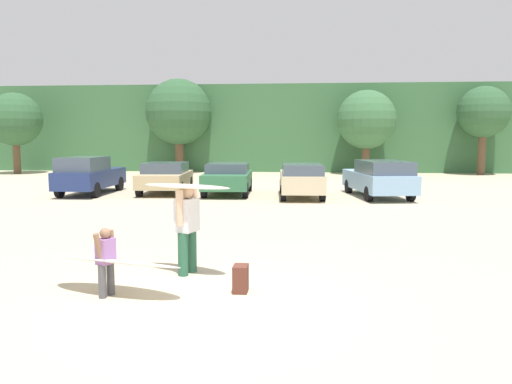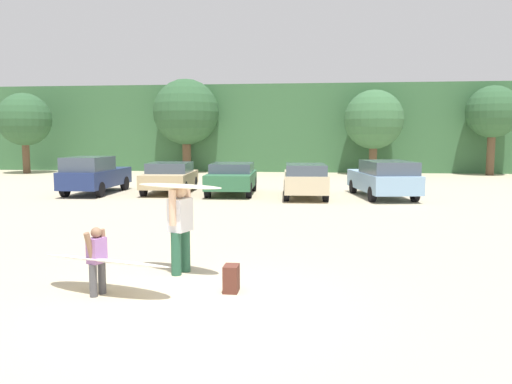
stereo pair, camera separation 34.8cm
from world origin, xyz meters
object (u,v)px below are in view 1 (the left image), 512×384
Objects in this scene: parked_car_sky_blue at (379,178)px; person_adult at (187,224)px; parked_car_champagne at (301,179)px; surfboard_white at (115,261)px; parked_car_forest_green at (228,177)px; parked_car_tan at (165,177)px; person_child at (106,258)px; parked_car_navy at (89,175)px; backpack_dropped at (241,279)px; surfboard_cream at (186,186)px.

person_adult is at bearing 147.14° from parked_car_sky_blue.
surfboard_white is at bearing 164.24° from parked_car_champagne.
parked_car_forest_green is 0.95× the size of parked_car_champagne.
parked_car_sky_blue is (6.50, -0.56, 0.07)m from parked_car_forest_green.
parked_car_forest_green is (2.87, -0.16, 0.01)m from parked_car_tan.
parked_car_champagne is (6.10, -1.07, 0.03)m from parked_car_tan.
parked_car_sky_blue reaches higher than person_child.
parked_car_champagne is 2.60× the size of person_adult.
parked_car_sky_blue is 1.98× the size of surfboard_white.
parked_car_navy is 9.86× the size of backpack_dropped.
parked_car_tan is 0.98× the size of parked_car_forest_green.
parked_car_sky_blue is 15.35m from person_child.
parked_car_tan is 9.09× the size of backpack_dropped.
parked_car_navy is 14.59m from surfboard_cream.
parked_car_tan is (3.25, 0.74, -0.12)m from parked_car_navy.
surfboard_white is (-6.25, -13.84, -0.28)m from parked_car_sky_blue.
parked_car_tan is 0.83× the size of parked_car_sky_blue.
surfboard_cream is at bearing 118.42° from person_adult.
surfboard_cream reaches higher than parked_car_champagne.
surfboard_cream is (-2.08, -12.28, 0.89)m from parked_car_champagne.
backpack_dropped is (8.39, -13.52, -0.64)m from parked_car_navy.
parked_car_champagne is at bearing -108.35° from parked_car_forest_green.
parked_car_navy reaches higher than surfboard_white.
parked_car_tan is 14.89m from surfboard_white.
parked_car_tan is at bearing -52.10° from person_adult.
parked_car_tan is 9.40m from parked_car_sky_blue.
parked_car_forest_green is 14.29m from backpack_dropped.
surfboard_cream reaches higher than parked_car_forest_green.
parked_car_sky_blue is at bearing 72.66° from backpack_dropped.
surfboard_white is at bearing 77.09° from person_adult.
person_child is at bearing -156.49° from parked_car_navy.
parked_car_sky_blue reaches higher than surfboard_white.
person_adult is (-5.36, -12.51, 0.13)m from parked_car_sky_blue.
parked_car_tan reaches higher than parked_car_forest_green.
surfboard_cream reaches higher than parked_car_navy.
person_child is at bearing 163.94° from parked_car_champagne.
parked_car_forest_green reaches higher than person_child.
parked_car_champagne is at bearing -87.69° from surfboard_white.
backpack_dropped is (1.11, -0.90, -1.44)m from surfboard_cream.
parked_car_forest_green is at bearing -97.14° from parked_car_tan.
parked_car_navy is 1.08× the size of parked_car_tan.
parked_car_tan is at bearing 109.83° from backpack_dropped.
parked_car_champagne is 13.96m from person_child.
surfboard_cream is (1.01, 1.33, 1.04)m from person_child.
parked_car_navy reaches higher than backpack_dropped.
parked_car_navy is at bearing -38.79° from person_adult.
parked_car_navy is 6.15m from parked_car_forest_green.
backpack_dropped is at bearing 162.48° from surfboard_cream.
surfboard_white is 5.53× the size of backpack_dropped.
parked_car_champagne is at bearing -81.75° from person_child.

